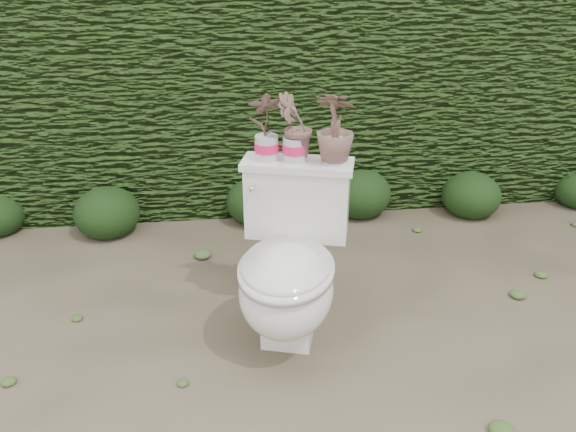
{
  "coord_description": "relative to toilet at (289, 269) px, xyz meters",
  "views": [
    {
      "loc": [
        -0.1,
        -2.27,
        1.65
      ],
      "look_at": [
        0.17,
        -0.03,
        0.55
      ],
      "focal_mm": 35.0,
      "sensor_mm": 36.0,
      "label": 1
    }
  ],
  "objects": [
    {
      "name": "ground",
      "position": [
        -0.16,
        0.17,
        -0.36
      ],
      "size": [
        60.0,
        60.0,
        0.0
      ],
      "primitive_type": "plane",
      "color": "#6F644C",
      "rests_on": "ground"
    },
    {
      "name": "hedge",
      "position": [
        -0.16,
        1.77,
        0.44
      ],
      "size": [
        8.0,
        1.0,
        1.6
      ],
      "primitive_type": "cube",
      "color": "#32511B",
      "rests_on": "ground"
    },
    {
      "name": "toilet",
      "position": [
        0.0,
        0.0,
        0.0
      ],
      "size": [
        0.62,
        0.78,
        0.78
      ],
      "rotation": [
        0.0,
        0.0,
        -0.27
      ],
      "color": "white",
      "rests_on": "ground"
    },
    {
      "name": "potted_plant_left",
      "position": [
        -0.07,
        0.27,
        0.57
      ],
      "size": [
        0.16,
        0.11,
        0.3
      ],
      "primitive_type": "imported",
      "rotation": [
        0.0,
        0.0,
        3.18
      ],
      "color": "#2C641F",
      "rests_on": "toilet"
    },
    {
      "name": "potted_plant_center",
      "position": [
        0.05,
        0.23,
        0.56
      ],
      "size": [
        0.19,
        0.17,
        0.29
      ],
      "primitive_type": "imported",
      "rotation": [
        0.0,
        0.0,
        3.45
      ],
      "color": "#2C641F",
      "rests_on": "toilet"
    },
    {
      "name": "potted_plant_right",
      "position": [
        0.22,
        0.19,
        0.57
      ],
      "size": [
        0.22,
        0.22,
        0.3
      ],
      "primitive_type": "imported",
      "rotation": [
        0.0,
        0.0,
        2.74
      ],
      "color": "#2C641F",
      "rests_on": "toilet"
    },
    {
      "name": "liriope_clump_2",
      "position": [
        -1.01,
        1.17,
        -0.19
      ],
      "size": [
        0.41,
        0.41,
        0.32
      ],
      "primitive_type": "ellipsoid",
      "color": "#1C3613",
      "rests_on": "ground"
    },
    {
      "name": "liriope_clump_3",
      "position": [
        -0.06,
        1.24,
        -0.19
      ],
      "size": [
        0.4,
        0.4,
        0.32
      ],
      "primitive_type": "ellipsoid",
      "color": "#1C3613",
      "rests_on": "ground"
    },
    {
      "name": "liriope_clump_4",
      "position": [
        0.62,
        1.26,
        -0.19
      ],
      "size": [
        0.42,
        0.42,
        0.34
      ],
      "primitive_type": "ellipsoid",
      "color": "#1C3613",
      "rests_on": "ground"
    },
    {
      "name": "liriope_clump_5",
      "position": [
        1.37,
        1.17,
        -0.2
      ],
      "size": [
        0.39,
        0.39,
        0.31
      ],
      "primitive_type": "ellipsoid",
      "color": "#1C3613",
      "rests_on": "ground"
    }
  ]
}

